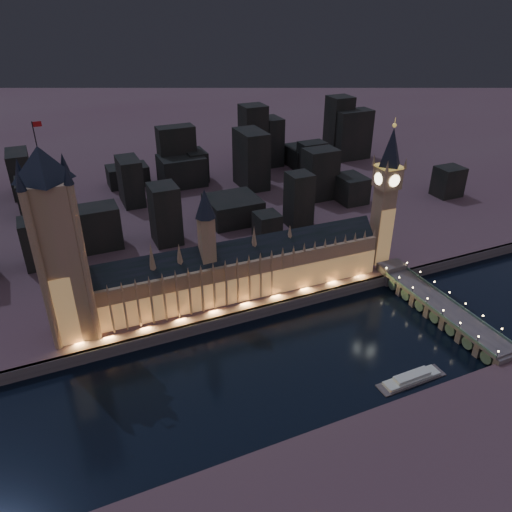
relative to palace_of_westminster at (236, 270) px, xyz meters
name	(u,v)px	position (x,y,z in m)	size (l,w,h in m)	color
ground_plane	(286,355)	(6.20, -61.75, -26.37)	(2000.00, 2000.00, 0.00)	black
north_bank	(121,134)	(6.20, 458.25, -22.37)	(2000.00, 960.00, 8.00)	#51333E
embankment_wall	(258,313)	(6.20, -20.75, -22.37)	(2000.00, 2.50, 8.00)	#434141
palace_of_westminster	(236,270)	(0.00, 0.00, 0.00)	(202.00, 25.55, 78.00)	#8C8152
victoria_tower	(57,239)	(-103.80, 0.18, 44.15)	(31.68, 31.68, 125.82)	#8C8152
elizabeth_tower	(387,186)	(114.20, 0.17, 41.24)	(18.00, 18.00, 106.98)	#8C8152
westminster_bridge	(437,307)	(114.87, -65.19, -20.38)	(19.06, 113.00, 15.90)	#434141
river_boat	(411,378)	(59.76, -108.52, -24.81)	(41.43, 10.17, 4.50)	#434141
city_backdrop	(208,170)	(44.07, 184.56, 4.79)	(460.66, 215.63, 74.78)	black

